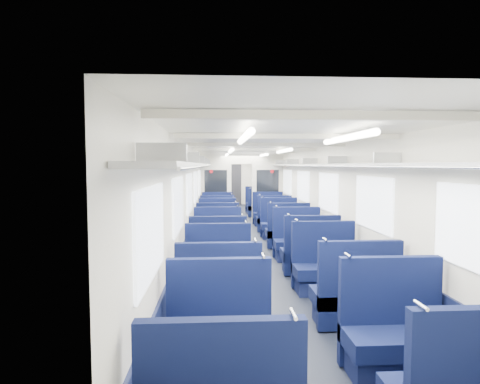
% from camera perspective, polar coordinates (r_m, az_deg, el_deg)
% --- Properties ---
extents(floor, '(2.80, 18.00, 0.01)m').
position_cam_1_polar(floor, '(10.93, 1.13, -6.46)').
color(floor, black).
rests_on(floor, ground).
extents(ceiling, '(2.80, 18.00, 0.01)m').
position_cam_1_polar(ceiling, '(10.76, 1.15, 5.94)').
color(ceiling, white).
rests_on(ceiling, wall_left).
extents(wall_left, '(0.02, 18.00, 2.35)m').
position_cam_1_polar(wall_left, '(10.76, -6.31, -0.34)').
color(wall_left, beige).
rests_on(wall_left, floor).
extents(dado_left, '(0.03, 17.90, 0.70)m').
position_cam_1_polar(dado_left, '(10.85, -6.20, -4.69)').
color(dado_left, '#101637').
rests_on(dado_left, floor).
extents(wall_right, '(0.02, 18.00, 2.35)m').
position_cam_1_polar(wall_right, '(10.98, 8.44, -0.27)').
color(wall_right, beige).
rests_on(wall_right, floor).
extents(dado_right, '(0.03, 17.90, 0.70)m').
position_cam_1_polar(dado_right, '(11.07, 8.32, -4.54)').
color(dado_right, '#101637').
rests_on(dado_right, floor).
extents(wall_far, '(2.80, 0.02, 2.35)m').
position_cam_1_polar(wall_far, '(19.75, -0.92, 1.61)').
color(wall_far, beige).
rests_on(wall_far, floor).
extents(luggage_rack_left, '(0.36, 17.40, 0.18)m').
position_cam_1_polar(luggage_rack_left, '(10.73, -5.34, 3.92)').
color(luggage_rack_left, '#B2B5BA').
rests_on(luggage_rack_left, wall_left).
extents(luggage_rack_right, '(0.36, 17.40, 0.18)m').
position_cam_1_polar(luggage_rack_right, '(10.92, 7.52, 3.90)').
color(luggage_rack_right, '#B2B5BA').
rests_on(luggage_rack_right, wall_right).
extents(windows, '(2.78, 15.60, 0.75)m').
position_cam_1_polar(windows, '(10.31, 1.34, 0.86)').
color(windows, white).
rests_on(windows, wall_left).
extents(ceiling_fittings, '(2.70, 16.06, 0.11)m').
position_cam_1_polar(ceiling_fittings, '(10.50, 1.26, 5.66)').
color(ceiling_fittings, silver).
rests_on(ceiling_fittings, ceiling).
extents(end_door, '(0.75, 0.06, 2.00)m').
position_cam_1_polar(end_door, '(19.70, -0.92, 1.10)').
color(end_door, black).
rests_on(end_door, floor).
extents(bulkhead, '(2.80, 0.10, 2.35)m').
position_cam_1_polar(bulkhead, '(13.42, 0.25, 0.77)').
color(bulkhead, silver).
rests_on(bulkhead, floor).
extents(seat_2, '(1.00, 0.55, 1.12)m').
position_cam_1_polar(seat_2, '(3.94, -2.98, -20.49)').
color(seat_2, '#0D1642').
rests_on(seat_2, floor).
extents(seat_3, '(1.00, 0.55, 1.12)m').
position_cam_1_polar(seat_3, '(4.25, 21.37, -18.85)').
color(seat_3, '#0D1642').
rests_on(seat_3, floor).
extents(seat_4, '(1.00, 0.55, 1.12)m').
position_cam_1_polar(seat_4, '(4.91, -3.08, -15.45)').
color(seat_4, '#0D1642').
rests_on(seat_4, floor).
extents(seat_5, '(1.00, 0.55, 1.12)m').
position_cam_1_polar(seat_5, '(5.20, 16.19, -14.49)').
color(seat_5, '#0D1642').
rests_on(seat_5, floor).
extents(seat_6, '(1.00, 0.55, 1.12)m').
position_cam_1_polar(seat_6, '(6.07, -3.14, -11.64)').
color(seat_6, '#0D1642').
rests_on(seat_6, floor).
extents(seat_7, '(1.00, 0.55, 1.12)m').
position_cam_1_polar(seat_7, '(6.43, 12.10, -10.84)').
color(seat_7, '#0D1642').
rests_on(seat_7, floor).
extents(seat_8, '(1.00, 0.55, 1.12)m').
position_cam_1_polar(seat_8, '(7.15, -3.18, -9.25)').
color(seat_8, '#0D1642').
rests_on(seat_8, floor).
extents(seat_9, '(1.00, 0.55, 1.12)m').
position_cam_1_polar(seat_9, '(7.36, 10.02, -8.92)').
color(seat_9, '#0D1642').
rests_on(seat_9, floor).
extents(seat_10, '(1.00, 0.55, 1.12)m').
position_cam_1_polar(seat_10, '(8.36, -3.22, -7.31)').
color(seat_10, '#0D1642').
rests_on(seat_10, floor).
extents(seat_11, '(1.00, 0.55, 1.12)m').
position_cam_1_polar(seat_11, '(8.42, 8.24, -7.26)').
color(seat_11, '#0D1642').
rests_on(seat_11, floor).
extents(seat_12, '(1.00, 0.55, 1.12)m').
position_cam_1_polar(seat_12, '(9.54, -3.24, -5.91)').
color(seat_12, '#0D1642').
rests_on(seat_12, floor).
extents(seat_13, '(1.00, 0.55, 1.12)m').
position_cam_1_polar(seat_13, '(9.55, 6.83, -5.92)').
color(seat_13, '#0D1642').
rests_on(seat_13, floor).
extents(seat_14, '(1.00, 0.55, 1.12)m').
position_cam_1_polar(seat_14, '(10.55, -3.25, -4.95)').
color(seat_14, '#0D1642').
rests_on(seat_14, floor).
extents(seat_15, '(1.00, 0.55, 1.12)m').
position_cam_1_polar(seat_15, '(10.76, 5.65, -4.79)').
color(seat_15, '#0D1642').
rests_on(seat_15, floor).
extents(seat_16, '(1.00, 0.55, 1.12)m').
position_cam_1_polar(seat_16, '(11.79, -3.27, -4.02)').
color(seat_16, '#0D1642').
rests_on(seat_16, floor).
extents(seat_17, '(1.00, 0.55, 1.12)m').
position_cam_1_polar(seat_17, '(11.80, 4.84, -4.02)').
color(seat_17, '#0D1642').
rests_on(seat_17, floor).
extents(seat_18, '(1.00, 0.55, 1.12)m').
position_cam_1_polar(seat_18, '(12.87, -3.28, -3.35)').
color(seat_18, '#0D1642').
rests_on(seat_18, floor).
extents(seat_19, '(1.00, 0.55, 1.12)m').
position_cam_1_polar(seat_19, '(13.03, 4.05, -3.26)').
color(seat_19, '#0D1642').
rests_on(seat_19, floor).
extents(seat_20, '(1.00, 0.55, 1.12)m').
position_cam_1_polar(seat_20, '(14.98, -3.30, -2.32)').
color(seat_20, '#0D1642').
rests_on(seat_20, floor).
extents(seat_21, '(1.00, 0.55, 1.12)m').
position_cam_1_polar(seat_21, '(15.10, 3.02, -2.27)').
color(seat_21, '#0D1642').
rests_on(seat_21, floor).
extents(seat_22, '(1.00, 0.55, 1.12)m').
position_cam_1_polar(seat_22, '(16.06, -3.30, -1.90)').
color(seat_22, '#0D1642').
rests_on(seat_22, floor).
extents(seat_23, '(1.00, 0.55, 1.12)m').
position_cam_1_polar(seat_23, '(16.25, 2.56, -1.83)').
color(seat_23, '#0D1642').
rests_on(seat_23, floor).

